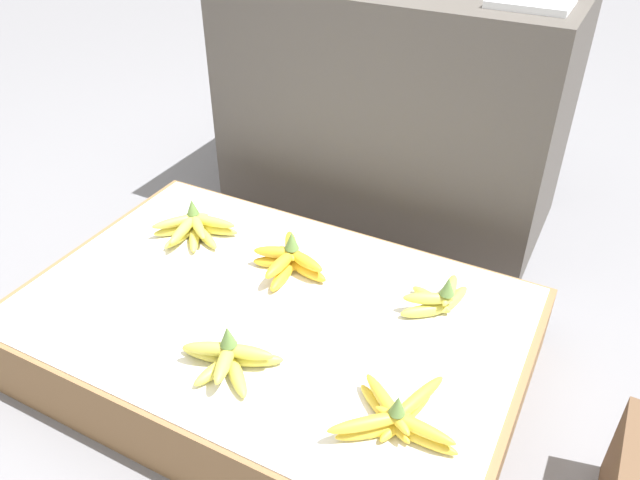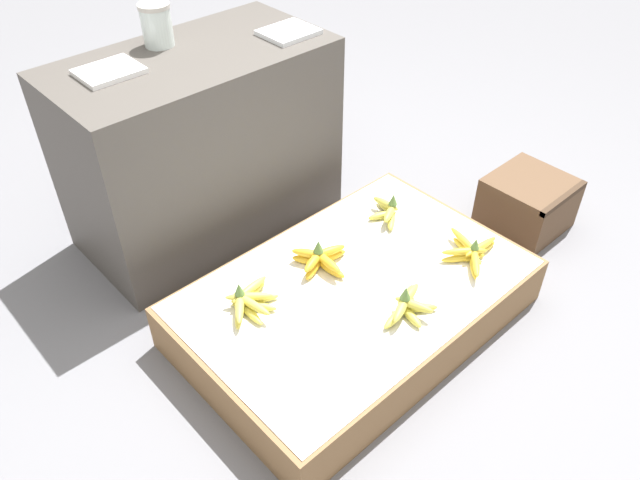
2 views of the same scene
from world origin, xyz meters
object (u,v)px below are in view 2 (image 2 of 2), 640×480
banana_bunch_middle_left (248,301)px  banana_bunch_front_midright (471,252)px  banana_bunch_front_midleft (408,305)px  glass_jar (157,25)px  wooden_crate (527,203)px  banana_bunch_middle_midright (388,211)px  foam_tray_white (109,71)px  banana_bunch_middle_midleft (320,259)px

banana_bunch_middle_left → banana_bunch_front_midright: bearing=-25.3°
banana_bunch_front_midleft → glass_jar: glass_jar is taller
banana_bunch_front_midright → wooden_crate: bearing=9.9°
banana_bunch_middle_midright → foam_tray_white: 1.14m
banana_bunch_front_midleft → foam_tray_white: size_ratio=1.09×
banana_bunch_middle_left → foam_tray_white: bearing=88.7°
banana_bunch_middle_midleft → wooden_crate: bearing=-13.8°
banana_bunch_middle_midleft → banana_bunch_middle_midright: (0.39, 0.03, -0.00)m
banana_bunch_front_midright → banana_bunch_middle_midright: size_ratio=1.33×
banana_bunch_middle_midright → foam_tray_white: foam_tray_white is taller
banana_bunch_middle_midright → foam_tray_white: (-0.69, 0.72, 0.56)m
banana_bunch_middle_left → wooden_crate: bearing=-11.2°
wooden_crate → banana_bunch_middle_midright: banana_bunch_middle_midright is taller
banana_bunch_middle_midright → banana_bunch_middle_left: bearing=-178.3°
banana_bunch_front_midleft → banana_bunch_front_midright: banana_bunch_front_midleft is taller
banana_bunch_front_midleft → banana_bunch_front_midright: 0.38m
banana_bunch_middle_midright → glass_jar: 1.11m
banana_bunch_middle_midright → glass_jar: glass_jar is taller
banana_bunch_front_midright → banana_bunch_middle_midleft: 0.55m
banana_bunch_front_midleft → banana_bunch_middle_midright: (0.33, 0.40, -0.00)m
banana_bunch_middle_midright → banana_bunch_middle_midleft: bearing=-175.0°
banana_bunch_middle_midleft → foam_tray_white: (-0.30, 0.75, 0.56)m
wooden_crate → banana_bunch_front_midleft: size_ratio=1.42×
glass_jar → foam_tray_white: glass_jar is taller
banana_bunch_front_midleft → banana_bunch_middle_midleft: (-0.06, 0.36, 0.00)m
banana_bunch_middle_midright → foam_tray_white: size_ratio=0.88×
glass_jar → foam_tray_white: bearing=-159.9°
banana_bunch_front_midright → banana_bunch_middle_midleft: bearing=142.0°
wooden_crate → banana_bunch_middle_left: size_ratio=1.47×
glass_jar → banana_bunch_middle_left: bearing=-108.4°
banana_bunch_middle_left → glass_jar: bearing=71.6°
banana_bunch_middle_left → foam_tray_white: foam_tray_white is taller
banana_bunch_front_midright → banana_bunch_middle_midright: (-0.04, 0.37, 0.00)m
banana_bunch_middle_midleft → glass_jar: (-0.04, 0.85, 0.62)m
banana_bunch_front_midleft → banana_bunch_middle_left: 0.53m
banana_bunch_middle_left → banana_bunch_middle_midleft: 0.32m
banana_bunch_middle_midleft → banana_bunch_middle_midright: bearing=5.0°
foam_tray_white → banana_bunch_middle_midleft: bearing=-68.3°
banana_bunch_front_midleft → banana_bunch_middle_midleft: size_ratio=1.05×
banana_bunch_middle_left → foam_tray_white: (0.02, 0.74, 0.56)m
banana_bunch_middle_midleft → foam_tray_white: 0.98m
banana_bunch_middle_left → banana_bunch_middle_midleft: bearing=-2.5°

